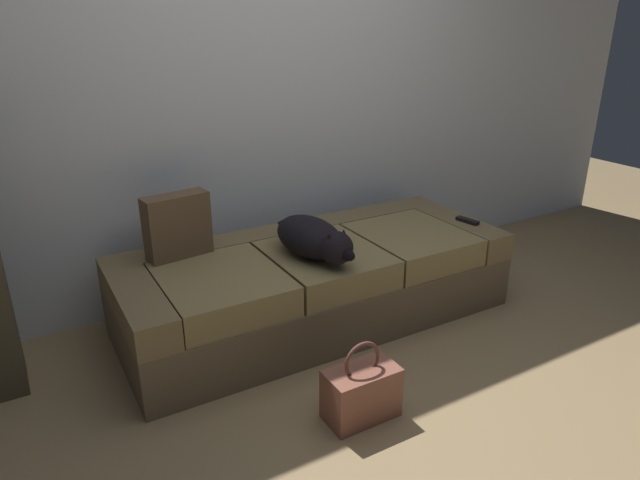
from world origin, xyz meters
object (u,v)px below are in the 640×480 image
Objects in this scene: throw_pillow at (177,226)px; handbag at (361,392)px; couch at (316,282)px; tv_remote at (467,221)px; dog_dark at (314,239)px.

throw_pillow is 1.28m from handbag.
couch is 6.46× the size of throw_pillow.
tv_remote is at bearing 29.56° from handbag.
handbag is (-1.27, -0.72, -0.34)m from tv_remote.
tv_remote is 0.44× the size of throw_pillow.
dog_dark is 1.10m from tv_remote.
couch is at bearing -18.66° from throw_pillow.
dog_dark reaches higher than handbag.
dog_dark is at bearing 169.76° from tv_remote.
tv_remote is at bearing -12.57° from throw_pillow.
throw_pillow is (-0.61, 0.38, 0.06)m from dog_dark.
handbag is (-0.17, -0.72, -0.44)m from dog_dark.
tv_remote is (1.01, -0.14, 0.24)m from couch.
handbag is (-0.26, -0.86, -0.10)m from couch.
couch is 0.91m from handbag.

